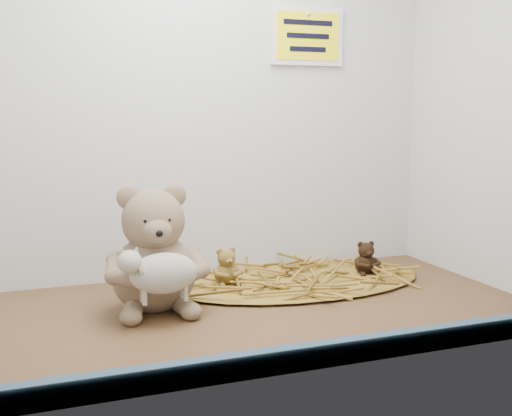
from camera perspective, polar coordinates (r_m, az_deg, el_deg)
name	(u,v)px	position (r cm, az deg, el deg)	size (l,w,h in cm)	color
alcove_shell	(209,72)	(125.29, -4.21, 11.92)	(120.40, 60.20, 90.40)	#462E18
front_rail	(285,359)	(96.51, 2.59, -13.29)	(119.28, 2.20, 3.60)	#334E63
straw_bed	(298,280)	(143.65, 3.75, -6.38)	(57.86, 33.60, 1.12)	brown
main_teddy	(153,248)	(123.49, -9.10, -3.49)	(19.45, 20.53, 24.12)	#8C7556
toy_lamb	(164,273)	(115.92, -8.21, -5.77)	(16.01, 9.77, 10.35)	beige
mini_teddy_tan	(226,265)	(138.07, -2.66, -5.06)	(6.40, 6.75, 7.94)	olive
mini_teddy_brown	(366,256)	(148.72, 9.73, -4.26)	(6.05, 6.39, 7.50)	black
wall_sign	(307,36)	(155.79, 4.55, 14.98)	(16.00, 1.20, 11.00)	#FFEE0D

